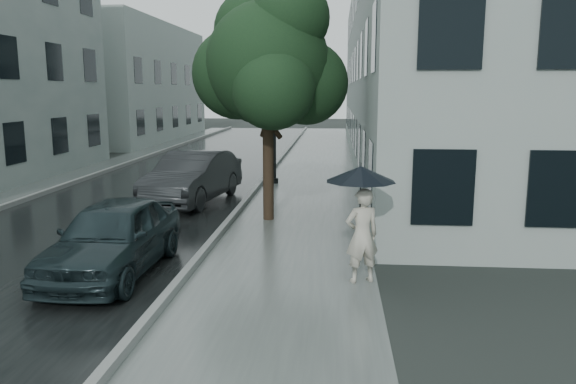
# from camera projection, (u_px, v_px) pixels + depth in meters

# --- Properties ---
(ground) EXTENTS (120.00, 120.00, 0.00)m
(ground) POSITION_uv_depth(u_px,v_px,m) (266.00, 286.00, 10.06)
(ground) COLOR black
(ground) RESTS_ON ground
(sidewalk) EXTENTS (3.50, 60.00, 0.01)m
(sidewalk) POSITION_uv_depth(u_px,v_px,m) (311.00, 181.00, 21.80)
(sidewalk) COLOR slate
(sidewalk) RESTS_ON ground
(kerb_near) EXTENTS (0.15, 60.00, 0.15)m
(kerb_near) POSITION_uv_depth(u_px,v_px,m) (264.00, 178.00, 21.95)
(kerb_near) COLOR slate
(kerb_near) RESTS_ON ground
(asphalt_road) EXTENTS (6.85, 60.00, 0.00)m
(asphalt_road) POSITION_uv_depth(u_px,v_px,m) (177.00, 179.00, 22.25)
(asphalt_road) COLOR black
(asphalt_road) RESTS_ON ground
(kerb_far) EXTENTS (0.15, 60.00, 0.15)m
(kerb_far) POSITION_uv_depth(u_px,v_px,m) (92.00, 176.00, 22.54)
(kerb_far) COLOR slate
(kerb_far) RESTS_ON ground
(sidewalk_far) EXTENTS (1.70, 60.00, 0.01)m
(sidewalk_far) POSITION_uv_depth(u_px,v_px,m) (70.00, 177.00, 22.63)
(sidewalk_far) COLOR #4C5451
(sidewalk_far) RESTS_ON ground
(building_near) EXTENTS (7.02, 36.00, 9.00)m
(building_near) POSITION_uv_depth(u_px,v_px,m) (423.00, 69.00, 27.91)
(building_near) COLOR gray
(building_near) RESTS_ON ground
(building_far_b) EXTENTS (7.02, 18.00, 8.00)m
(building_far_b) POSITION_uv_depth(u_px,v_px,m) (126.00, 83.00, 39.92)
(building_far_b) COLOR gray
(building_far_b) RESTS_ON ground
(pedestrian) EXTENTS (0.74, 0.61, 1.74)m
(pedestrian) POSITION_uv_depth(u_px,v_px,m) (362.00, 236.00, 10.14)
(pedestrian) COLOR #B8B4A1
(pedestrian) RESTS_ON sidewalk
(umbrella) EXTENTS (1.30, 1.30, 1.26)m
(umbrella) POSITION_uv_depth(u_px,v_px,m) (361.00, 174.00, 9.97)
(umbrella) COLOR black
(umbrella) RESTS_ON ground
(street_tree) EXTENTS (4.21, 3.82, 6.25)m
(street_tree) POSITION_uv_depth(u_px,v_px,m) (268.00, 62.00, 14.66)
(street_tree) COLOR #332619
(street_tree) RESTS_ON ground
(lamp_post) EXTENTS (0.85, 0.32, 5.18)m
(lamp_post) POSITION_uv_depth(u_px,v_px,m) (270.00, 104.00, 20.69)
(lamp_post) COLOR black
(lamp_post) RESTS_ON ground
(car_near) EXTENTS (1.75, 4.21, 1.43)m
(car_near) POSITION_uv_depth(u_px,v_px,m) (113.00, 237.00, 10.68)
(car_near) COLOR black
(car_near) RESTS_ON ground
(car_far) EXTENTS (2.35, 4.98, 1.58)m
(car_far) POSITION_uv_depth(u_px,v_px,m) (193.00, 177.00, 17.51)
(car_far) COLOR #222427
(car_far) RESTS_ON ground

